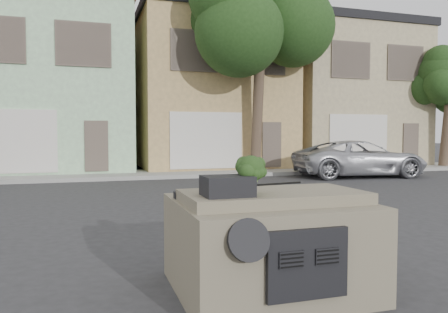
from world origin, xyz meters
name	(u,v)px	position (x,y,z in m)	size (l,w,h in m)	color
ground_plane	(200,232)	(0.00, 0.00, 0.00)	(120.00, 120.00, 0.00)	#303033
sidewalk	(136,175)	(0.00, 10.50, 0.07)	(40.00, 3.00, 0.15)	gray
townhouse_mint	(50,90)	(-3.50, 14.50, 3.77)	(7.20, 8.20, 7.55)	#A7D3A4
townhouse_tan	(206,94)	(4.00, 14.50, 3.77)	(7.20, 8.20, 7.55)	tan
townhouse_beige	(333,98)	(11.50, 14.50, 3.77)	(7.20, 8.20, 7.55)	tan
silver_pickup	(360,177)	(8.58, 7.65, 0.00)	(2.42, 5.26, 1.46)	#B8B8BF
tree_near	(258,74)	(5.00, 9.80, 4.25)	(4.40, 4.00, 8.50)	#1F3C16
tree_far	(447,108)	(15.00, 9.80, 3.00)	(3.20, 3.00, 6.00)	#1F3C16
car_dashboard	(267,240)	(0.00, -3.00, 0.56)	(2.00, 1.80, 1.12)	#706753
instrument_hump	(227,186)	(-0.58, -3.35, 1.22)	(0.48, 0.38, 0.20)	black
wiper_arm	(276,184)	(0.28, -2.62, 1.13)	(0.70, 0.03, 0.02)	black
broccoli	(251,174)	(-0.30, -3.27, 1.32)	(0.33, 0.33, 0.40)	#1B3112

